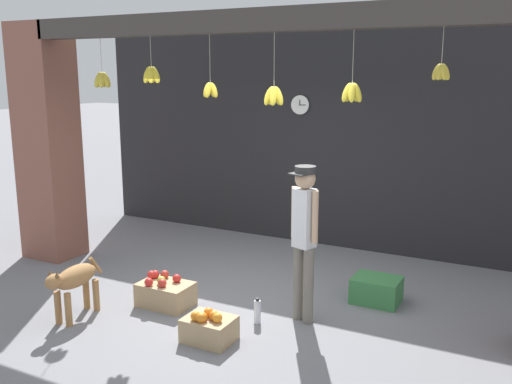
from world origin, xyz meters
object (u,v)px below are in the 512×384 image
at_px(shopkeeper, 304,232).
at_px(water_bottle, 257,311).
at_px(dog, 74,281).
at_px(fruit_crate_apples, 165,293).
at_px(fruit_crate_oranges, 209,328).
at_px(produce_box_green, 376,290).
at_px(wall_clock, 300,105).

bearing_deg(shopkeeper, water_bottle, 53.43).
relative_size(dog, fruit_crate_apples, 1.40).
xyz_separation_m(shopkeeper, fruit_crate_oranges, (-0.63, -0.85, -0.84)).
bearing_deg(shopkeeper, fruit_crate_oranges, 72.21).
height_order(shopkeeper, water_bottle, shopkeeper).
distance_m(shopkeeper, water_bottle, 0.98).
xyz_separation_m(dog, fruit_crate_oranges, (1.55, 0.21, -0.28)).
xyz_separation_m(produce_box_green, wall_clock, (-1.74, 1.78, 1.95)).
bearing_deg(wall_clock, shopkeeper, -65.67).
relative_size(fruit_crate_apples, wall_clock, 1.98).
distance_m(shopkeeper, produce_box_green, 1.31).
distance_m(dog, water_bottle, 1.97).
bearing_deg(water_bottle, produce_box_green, 49.66).
relative_size(fruit_crate_oranges, water_bottle, 1.72).
distance_m(dog, shopkeeper, 2.49).
height_order(fruit_crate_apples, wall_clock, wall_clock).
height_order(dog, shopkeeper, shopkeeper).
relative_size(fruit_crate_oranges, produce_box_green, 0.91).
bearing_deg(fruit_crate_oranges, fruit_crate_apples, 150.51).
distance_m(dog, wall_clock, 4.17).
relative_size(dog, fruit_crate_oranges, 1.74).
xyz_separation_m(dog, produce_box_green, (2.73, 1.90, -0.28)).
height_order(dog, fruit_crate_oranges, dog).
bearing_deg(wall_clock, produce_box_green, -45.66).
height_order(dog, wall_clock, wall_clock).
relative_size(fruit_crate_apples, water_bottle, 2.13).
xyz_separation_m(fruit_crate_oranges, water_bottle, (0.23, 0.58, -0.01)).
distance_m(produce_box_green, water_bottle, 1.47).
relative_size(dog, water_bottle, 2.99).
distance_m(dog, produce_box_green, 3.34).
relative_size(dog, produce_box_green, 1.58).
bearing_deg(produce_box_green, fruit_crate_oranges, -124.90).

